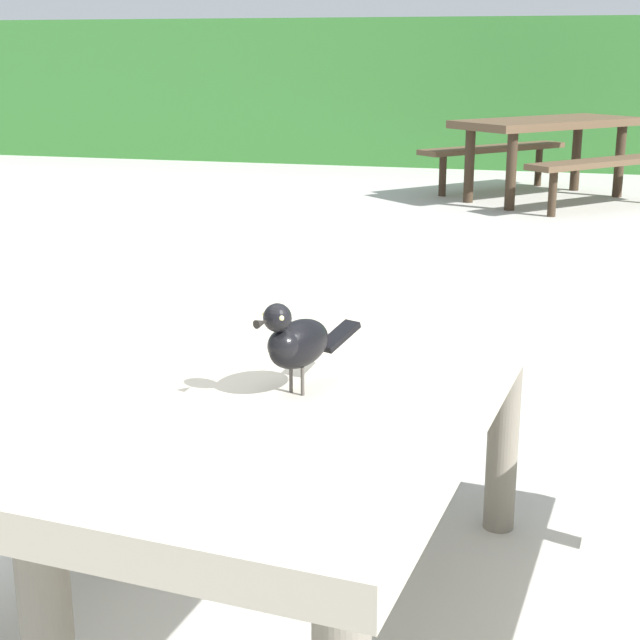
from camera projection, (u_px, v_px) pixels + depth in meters
hedge_wall at (520, 92)px, 11.48m from camera, size 28.00×1.44×1.70m
picnic_table_foreground at (333, 423)px, 2.14m from camera, size 1.84×1.87×0.74m
bird_grackle at (295, 341)px, 1.76m from camera, size 0.15×0.27×0.18m
picnic_table_mid_left at (547, 139)px, 8.80m from camera, size 2.39×2.39×0.74m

